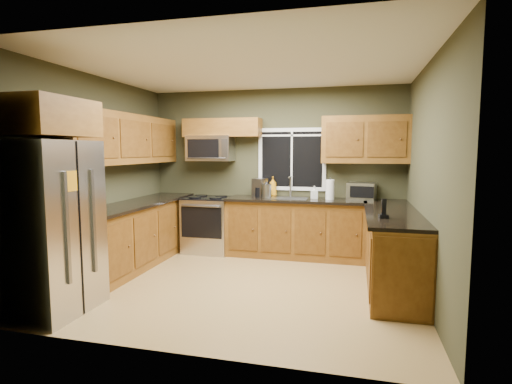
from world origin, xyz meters
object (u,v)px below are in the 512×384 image
at_px(toaster_oven, 362,191).
at_px(soap_bottle_c, 261,191).
at_px(refrigerator, 50,228).
at_px(cordless_phone, 384,212).
at_px(kettle, 267,190).
at_px(soap_bottle_b, 314,192).
at_px(microwave, 210,148).
at_px(range, 209,224).
at_px(paper_towel_roll, 330,190).
at_px(coffee_maker, 260,188).
at_px(soap_bottle_a, 273,186).

distance_m(toaster_oven, soap_bottle_c, 1.62).
relative_size(refrigerator, cordless_phone, 8.22).
height_order(toaster_oven, cordless_phone, toaster_oven).
distance_m(kettle, soap_bottle_b, 0.75).
height_order(microwave, soap_bottle_b, microwave).
xyz_separation_m(refrigerator, toaster_oven, (3.16, 2.92, 0.17)).
height_order(microwave, cordless_phone, microwave).
bearing_deg(range, refrigerator, -103.97).
height_order(microwave, paper_towel_roll, microwave).
bearing_deg(kettle, soap_bottle_c, 119.87).
bearing_deg(soap_bottle_c, paper_towel_roll, -10.14).
relative_size(kettle, paper_towel_roll, 0.80).
distance_m(soap_bottle_b, soap_bottle_c, 0.91).
height_order(coffee_maker, cordless_phone, coffee_maker).
bearing_deg(coffee_maker, soap_bottle_c, 89.56).
distance_m(range, toaster_oven, 2.55).
bearing_deg(soap_bottle_a, toaster_oven, -3.37).
relative_size(soap_bottle_b, cordless_phone, 0.92).
distance_m(refrigerator, range, 2.89).
bearing_deg(soap_bottle_c, toaster_oven, -2.97).
relative_size(refrigerator, soap_bottle_a, 5.47).
xyz_separation_m(range, toaster_oven, (2.47, 0.15, 0.60)).
relative_size(soap_bottle_b, soap_bottle_c, 1.16).
distance_m(coffee_maker, soap_bottle_b, 0.90).
bearing_deg(coffee_maker, paper_towel_roll, -3.70).
distance_m(paper_towel_roll, soap_bottle_a, 0.96).
relative_size(microwave, toaster_oven, 1.63).
xyz_separation_m(kettle, cordless_phone, (1.69, -1.55, -0.06)).
height_order(toaster_oven, soap_bottle_c, toaster_oven).
bearing_deg(coffee_maker, soap_bottle_a, 33.65).
distance_m(refrigerator, soap_bottle_a, 3.47).
relative_size(toaster_oven, soap_bottle_b, 2.31).
bearing_deg(refrigerator, kettle, 58.46).
bearing_deg(soap_bottle_a, microwave, -174.88).
height_order(range, coffee_maker, coffee_maker).
xyz_separation_m(coffee_maker, kettle, (0.14, -0.12, -0.02)).
relative_size(microwave, soap_bottle_a, 2.31).
xyz_separation_m(range, coffee_maker, (0.86, 0.10, 0.61)).
relative_size(range, paper_towel_roll, 2.77).
bearing_deg(microwave, toaster_oven, 0.25).
relative_size(range, microwave, 1.23).
bearing_deg(kettle, range, 179.01).
relative_size(range, kettle, 3.45).
height_order(refrigerator, cordless_phone, refrigerator).
relative_size(microwave, paper_towel_roll, 2.24).
relative_size(coffee_maker, soap_bottle_b, 1.49).
distance_m(microwave, coffee_maker, 1.08).
bearing_deg(kettle, refrigerator, -121.54).
xyz_separation_m(range, soap_bottle_c, (0.86, 0.23, 0.56)).
bearing_deg(soap_bottle_b, soap_bottle_a, 166.27).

